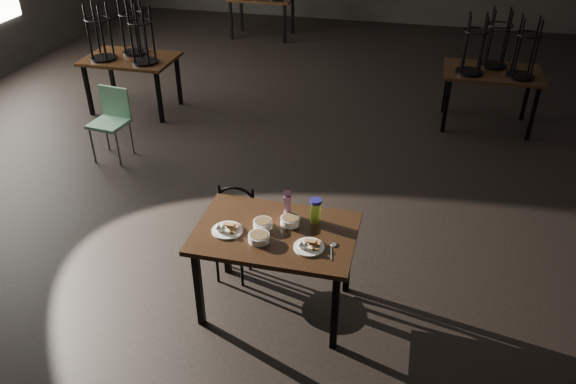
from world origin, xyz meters
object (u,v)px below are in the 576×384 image
(main_table, at_px, (276,240))
(water_bottle, at_px, (315,211))
(juice_carton, at_px, (287,204))
(bentwood_chair, at_px, (234,226))
(school_chair, at_px, (111,117))

(main_table, distance_m, water_bottle, 0.37)
(main_table, bearing_deg, water_bottle, 35.95)
(juice_carton, bearing_deg, main_table, -100.53)
(bentwood_chair, distance_m, school_chair, 2.67)
(main_table, bearing_deg, juice_carton, 79.47)
(main_table, relative_size, school_chair, 1.44)
(main_table, bearing_deg, school_chair, 140.64)
(main_table, relative_size, juice_carton, 5.11)
(juice_carton, height_order, school_chair, juice_carton)
(juice_carton, distance_m, school_chair, 3.16)
(water_bottle, xyz_separation_m, bentwood_chair, (-0.72, 0.15, -0.37))
(main_table, height_order, water_bottle, water_bottle)
(bentwood_chair, xyz_separation_m, school_chair, (-2.05, 1.71, 0.02))
(water_bottle, relative_size, school_chair, 0.24)
(bentwood_chair, bearing_deg, juice_carton, -16.37)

